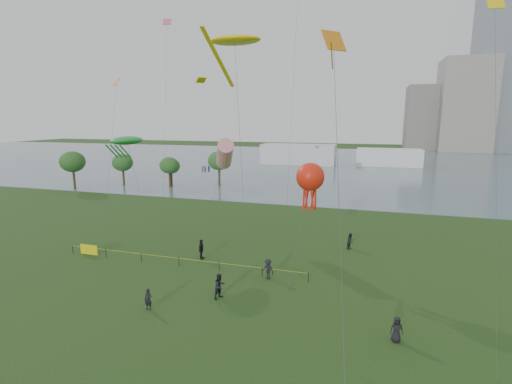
# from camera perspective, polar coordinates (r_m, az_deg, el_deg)

# --- Properties ---
(ground_plane) EXTENTS (400.00, 400.00, 0.00)m
(ground_plane) POSITION_cam_1_polar(r_m,az_deg,el_deg) (22.22, -8.22, -25.87)
(ground_plane) COLOR #183210
(lake) EXTENTS (400.00, 120.00, 0.08)m
(lake) POSITION_cam_1_polar(r_m,az_deg,el_deg) (117.02, 12.73, 4.29)
(lake) COLOR slate
(lake) RESTS_ON ground_plane
(building_mid) EXTENTS (20.00, 20.00, 38.00)m
(building_mid) POSITION_cam_1_polar(r_m,az_deg,el_deg) (182.15, 29.36, 11.49)
(building_mid) COLOR gray
(building_mid) RESTS_ON ground_plane
(building_low) EXTENTS (16.00, 18.00, 28.00)m
(building_low) POSITION_cam_1_polar(r_m,az_deg,el_deg) (185.59, 24.54, 10.32)
(building_low) COLOR slate
(building_low) RESTS_ON ground_plane
(pavilion_left) EXTENTS (22.00, 8.00, 6.00)m
(pavilion_left) POSITION_cam_1_polar(r_m,az_deg,el_deg) (113.22, 6.52, 5.79)
(pavilion_left) COLOR silver
(pavilion_left) RESTS_ON ground_plane
(pavilion_right) EXTENTS (18.00, 7.00, 5.00)m
(pavilion_right) POSITION_cam_1_polar(r_m,az_deg,el_deg) (114.69, 19.73, 5.03)
(pavilion_right) COLOR white
(pavilion_right) RESTS_ON ground_plane
(trees) EXTENTS (30.04, 16.34, 7.35)m
(trees) POSITION_cam_1_polar(r_m,az_deg,el_deg) (77.00, -16.46, 4.32)
(trees) COLOR #3B2B1B
(trees) RESTS_ON ground_plane
(fence) EXTENTS (24.07, 0.07, 1.05)m
(fence) POSITION_cam_1_polar(r_m,az_deg,el_deg) (38.64, -19.90, -8.89)
(fence) COLOR black
(fence) RESTS_ON ground_plane
(spectator_a) EXTENTS (1.08, 1.17, 1.94)m
(spectator_a) POSITION_cam_1_polar(r_m,az_deg,el_deg) (28.96, -5.59, -14.21)
(spectator_a) COLOR black
(spectator_a) RESTS_ON ground_plane
(spectator_b) EXTENTS (1.31, 1.06, 1.77)m
(spectator_b) POSITION_cam_1_polar(r_m,az_deg,el_deg) (32.00, 1.84, -11.78)
(spectator_b) COLOR black
(spectator_b) RESTS_ON ground_plane
(spectator_c) EXTENTS (0.60, 1.19, 1.96)m
(spectator_c) POSITION_cam_1_polar(r_m,az_deg,el_deg) (36.67, -8.42, -8.70)
(spectator_c) COLOR black
(spectator_c) RESTS_ON ground_plane
(spectator_d) EXTENTS (0.87, 0.66, 1.61)m
(spectator_d) POSITION_cam_1_polar(r_m,az_deg,el_deg) (25.45, 20.82, -19.15)
(spectator_d) COLOR black
(spectator_d) RESTS_ON ground_plane
(spectator_f) EXTENTS (0.59, 0.40, 1.56)m
(spectator_f) POSITION_cam_1_polar(r_m,az_deg,el_deg) (28.42, -16.25, -15.57)
(spectator_f) COLOR black
(spectator_f) RESTS_ON ground_plane
(spectator_g) EXTENTS (0.92, 1.02, 1.71)m
(spectator_g) POSITION_cam_1_polar(r_m,az_deg,el_deg) (40.20, 14.32, -7.33)
(spectator_g) COLOR black
(spectator_g) RESTS_ON ground_plane
(kite_stingray) EXTENTS (6.08, 10.12, 21.32)m
(kite_stingray) POSITION_cam_1_polar(r_m,az_deg,el_deg) (38.95, -3.36, 22.20)
(kite_stingray) COLOR #3F3F42
(kite_windsock) EXTENTS (4.24, 8.57, 11.41)m
(kite_windsock) POSITION_cam_1_polar(r_m,az_deg,el_deg) (41.87, -4.84, 5.81)
(kite_windsock) COLOR #3F3F42
(kite_creature) EXTENTS (5.10, 4.77, 11.58)m
(kite_creature) POSITION_cam_1_polar(r_m,az_deg,el_deg) (41.80, -19.25, 7.45)
(kite_creature) COLOR #3F3F42
(kite_octopus) EXTENTS (2.44, 5.92, 9.71)m
(kite_octopus) POSITION_cam_1_polar(r_m,az_deg,el_deg) (32.14, 8.34, 2.23)
(kite_octopus) COLOR #3F3F42
(kite_delta) EXTENTS (3.16, 13.98, 18.59)m
(kite_delta) POSITION_cam_1_polar(r_m,az_deg,el_deg) (23.44, 11.93, 19.75)
(kite_delta) COLOR #3F3F42
(small_kites) EXTENTS (34.52, 16.55, 9.92)m
(small_kites) POSITION_cam_1_polar(r_m,az_deg,el_deg) (36.08, 4.53, 24.56)
(small_kites) COLOR #E5598C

